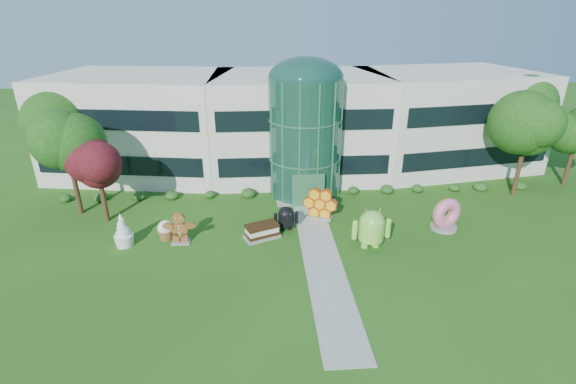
{
  "coord_description": "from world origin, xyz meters",
  "views": [
    {
      "loc": [
        -3.75,
        -21.62,
        14.57
      ],
      "look_at": [
        -1.83,
        6.0,
        2.6
      ],
      "focal_mm": 26.0,
      "sensor_mm": 36.0,
      "label": 1
    }
  ],
  "objects_px": {
    "android_black": "(286,217)",
    "gingerbread": "(179,228)",
    "donut": "(446,213)",
    "android_green": "(372,226)"
  },
  "relations": [
    {
      "from": "android_green",
      "to": "donut",
      "type": "relative_size",
      "value": 1.27
    },
    {
      "from": "android_green",
      "to": "gingerbread",
      "type": "xyz_separation_m",
      "value": [
        -12.83,
        1.47,
        -0.4
      ]
    },
    {
      "from": "android_black",
      "to": "donut",
      "type": "height_order",
      "value": "donut"
    },
    {
      "from": "donut",
      "to": "gingerbread",
      "type": "distance_m",
      "value": 18.86
    },
    {
      "from": "android_green",
      "to": "gingerbread",
      "type": "height_order",
      "value": "android_green"
    },
    {
      "from": "android_black",
      "to": "donut",
      "type": "distance_m",
      "value": 11.53
    },
    {
      "from": "android_green",
      "to": "gingerbread",
      "type": "relative_size",
      "value": 1.24
    },
    {
      "from": "android_black",
      "to": "android_green",
      "type": "bearing_deg",
      "value": -33.18
    },
    {
      "from": "android_black",
      "to": "gingerbread",
      "type": "distance_m",
      "value": 7.46
    },
    {
      "from": "gingerbread",
      "to": "android_black",
      "type": "bearing_deg",
      "value": 10.74
    }
  ]
}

